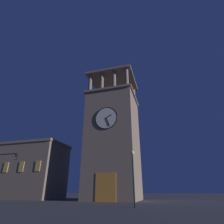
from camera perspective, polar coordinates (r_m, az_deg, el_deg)
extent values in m
plane|color=#424247|center=(31.71, -8.82, -26.04)|extent=(200.00, 200.00, 0.00)
cube|color=gray|center=(34.04, 0.50, -10.33)|extent=(8.57, 8.87, 18.59)
cube|color=gray|center=(37.38, 0.45, 3.98)|extent=(9.17, 9.47, 0.40)
cylinder|color=gray|center=(34.53, 4.65, 10.73)|extent=(0.70, 0.70, 3.84)
cylinder|color=gray|center=(34.99, 0.66, 10.12)|extent=(0.70, 0.70, 3.84)
cylinder|color=gray|center=(35.62, -3.20, 9.49)|extent=(0.70, 0.70, 3.84)
cylinder|color=gray|center=(36.41, -6.90, 8.85)|extent=(0.70, 0.70, 3.84)
cylinder|color=gray|center=(41.00, 6.90, 4.87)|extent=(0.70, 0.70, 3.84)
cylinder|color=gray|center=(41.39, 3.54, 4.44)|extent=(0.70, 0.70, 3.84)
cylinder|color=gray|center=(41.93, 0.26, 4.01)|extent=(0.70, 0.70, 3.84)
cylinder|color=gray|center=(42.59, -2.92, 3.57)|extent=(0.70, 0.70, 3.84)
cube|color=gray|center=(39.52, 0.43, 9.44)|extent=(9.17, 9.47, 0.40)
cylinder|color=black|center=(40.51, 0.42, 11.55)|extent=(0.12, 0.12, 3.15)
cylinder|color=silver|center=(31.03, -1.79, -1.89)|extent=(3.88, 0.12, 3.88)
torus|color=black|center=(31.02, -1.80, -1.88)|extent=(4.04, 0.16, 4.04)
cube|color=black|center=(30.90, -1.00, -1.32)|extent=(1.01, 0.06, 0.58)
cube|color=black|center=(30.58, -1.32, -3.10)|extent=(0.73, 0.06, 1.58)
cube|color=orange|center=(28.95, -2.01, -22.57)|extent=(3.20, 0.24, 4.00)
cube|color=gray|center=(42.40, -24.97, -16.75)|extent=(14.08, 7.97, 10.04)
cube|color=gray|center=(43.16, -23.77, -9.86)|extent=(14.48, 8.37, 0.50)
cube|color=#E0B259|center=(36.02, -22.37, -15.49)|extent=(1.00, 0.12, 1.80)
cube|color=#E0B259|center=(38.27, -26.68, -15.17)|extent=(1.00, 0.12, 1.80)
cube|color=#E0B259|center=(40.70, -30.49, -14.81)|extent=(1.00, 0.12, 1.80)
cylinder|color=black|center=(28.26, -29.88, -11.44)|extent=(2.86, 0.12, 0.12)
cube|color=black|center=(27.20, -27.89, -12.38)|extent=(0.22, 0.30, 0.75)
sphere|color=#360505|center=(27.11, -28.04, -11.73)|extent=(0.16, 0.16, 0.16)
sphere|color=#392705|center=(27.08, -28.14, -12.24)|extent=(0.16, 0.16, 0.16)
sphere|color=#18C154|center=(27.04, -28.24, -12.76)|extent=(0.16, 0.16, 0.16)
cylinder|color=black|center=(19.51, 6.83, -20.52)|extent=(0.14, 0.14, 4.98)
sphere|color=#F9DB8C|center=(19.83, 6.45, -12.68)|extent=(0.44, 0.44, 0.44)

